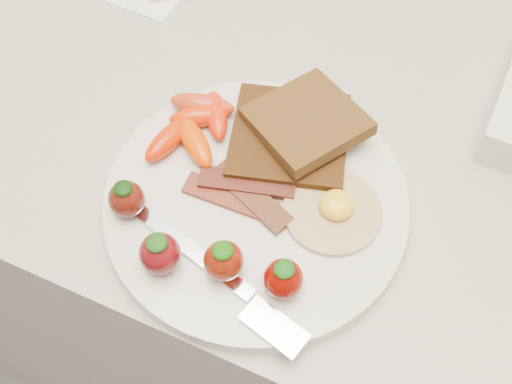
% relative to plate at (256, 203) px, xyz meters
% --- Properties ---
extents(counter, '(2.00, 0.60, 0.90)m').
position_rel_plate_xyz_m(counter, '(0.03, 0.16, -0.46)').
color(counter, gray).
rests_on(counter, ground).
extents(plate, '(0.27, 0.27, 0.02)m').
position_rel_plate_xyz_m(plate, '(0.00, 0.00, 0.00)').
color(plate, silver).
rests_on(plate, counter).
extents(toast_lower, '(0.13, 0.13, 0.01)m').
position_rel_plate_xyz_m(toast_lower, '(0.00, 0.07, 0.02)').
color(toast_lower, black).
rests_on(toast_lower, plate).
extents(toast_upper, '(0.12, 0.12, 0.02)m').
position_rel_plate_xyz_m(toast_upper, '(0.01, 0.08, 0.03)').
color(toast_upper, black).
rests_on(toast_upper, toast_lower).
extents(fried_egg, '(0.09, 0.09, 0.02)m').
position_rel_plate_xyz_m(fried_egg, '(0.07, 0.01, 0.01)').
color(fried_egg, beige).
rests_on(fried_egg, plate).
extents(bacon_strips, '(0.10, 0.06, 0.01)m').
position_rel_plate_xyz_m(bacon_strips, '(-0.01, -0.00, 0.01)').
color(bacon_strips, '#491D10').
rests_on(bacon_strips, plate).
extents(baby_carrots, '(0.08, 0.10, 0.02)m').
position_rel_plate_xyz_m(baby_carrots, '(-0.08, 0.04, 0.02)').
color(baby_carrots, red).
rests_on(baby_carrots, plate).
extents(strawberries, '(0.18, 0.07, 0.04)m').
position_rel_plate_xyz_m(strawberries, '(-0.02, -0.07, 0.03)').
color(strawberries, '#4C1109').
rests_on(strawberries, plate).
extents(fork, '(0.18, 0.07, 0.00)m').
position_rel_plate_xyz_m(fork, '(0.01, -0.09, 0.01)').
color(fork, white).
rests_on(fork, plate).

